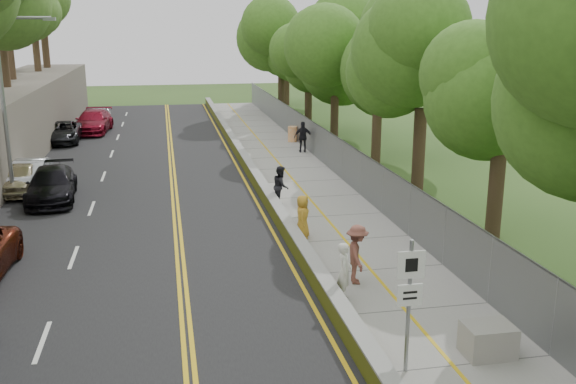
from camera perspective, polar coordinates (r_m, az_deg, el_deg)
ground at (r=17.42m, az=3.47°, el=-11.15°), size 140.00×140.00×0.00m
road at (r=31.13m, az=-13.23°, el=0.23°), size 11.20×66.00×0.04m
sidewalk at (r=31.78m, az=1.22°, el=0.92°), size 4.20×66.00×0.05m
jersey_barrier at (r=31.32m, az=-2.89°, el=1.22°), size 0.42×66.00×0.60m
chainlink_fence at (r=32.06m, az=4.91°, el=2.78°), size 0.04×66.00×2.00m
trees_fenceside at (r=32.11m, az=9.30°, el=13.46°), size 7.00×66.00×14.00m
streetlight at (r=30.02m, az=-23.60°, el=7.85°), size 2.52×0.22×8.00m
signpost at (r=14.31m, az=10.76°, el=-8.73°), size 0.62×0.09×3.10m
construction_barrel at (r=42.58m, az=0.40°, el=5.18°), size 0.61×0.61×1.00m
concrete_block at (r=16.09m, az=17.35°, el=-12.44°), size 1.15×0.87×0.76m
car_3 at (r=30.01m, az=-20.27°, el=0.60°), size 2.32×5.02×1.42m
car_4 at (r=32.01m, az=-22.62°, el=1.22°), size 1.96×4.28×1.42m
car_5 at (r=32.41m, az=-21.99°, el=1.40°), size 1.55×4.22×1.38m
car_6 at (r=44.75m, az=-19.41°, el=5.03°), size 2.29×4.90×1.36m
car_7 at (r=48.20m, az=-16.93°, el=6.01°), size 2.71×5.65×1.59m
car_8 at (r=52.04m, az=-16.51°, el=6.51°), size 1.83×4.07×1.36m
painter_0 at (r=23.20m, az=1.30°, el=-2.21°), size 0.71×0.89×1.59m
painter_1 at (r=18.13m, az=5.04°, el=-7.05°), size 0.58×0.71×1.68m
painter_2 at (r=27.28m, az=-0.63°, el=0.54°), size 0.81×0.96×1.73m
painter_3 at (r=19.28m, az=6.15°, el=-5.53°), size 0.82×1.25×1.80m
person_far at (r=38.89m, az=1.35°, el=4.91°), size 1.14×0.58×1.87m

